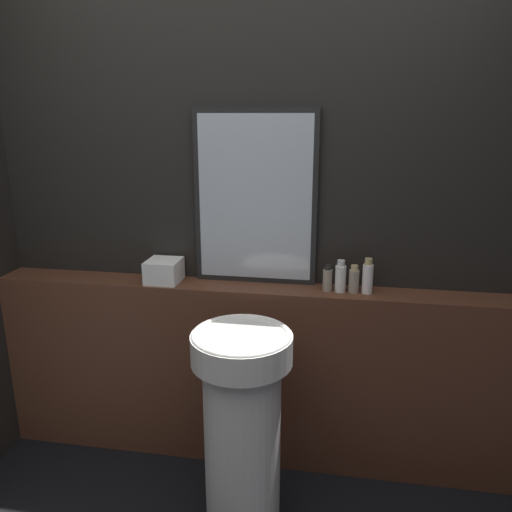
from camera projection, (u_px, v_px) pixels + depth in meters
name	position (u px, v px, depth m)	size (l,w,h in m)	color
wall_back	(254.00, 217.00, 2.45)	(8.00, 0.06, 2.50)	black
vanity_counter	(250.00, 373.00, 2.53)	(2.56, 0.20, 0.94)	#512D1E
pedestal_sink	(242.00, 422.00, 2.10)	(0.41, 0.41, 0.90)	white
mirror	(255.00, 198.00, 2.37)	(0.59, 0.03, 0.83)	black
towel_stack	(164.00, 271.00, 2.46)	(0.16, 0.17, 0.11)	white
shampoo_bottle	(327.00, 279.00, 2.33)	(0.04, 0.04, 0.13)	gray
conditioner_bottle	(340.00, 277.00, 2.32)	(0.05, 0.05, 0.15)	white
lotion_bottle	(354.00, 280.00, 2.31)	(0.05, 0.05, 0.13)	gray
body_wash_bottle	(368.00, 277.00, 2.30)	(0.05, 0.05, 0.17)	white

